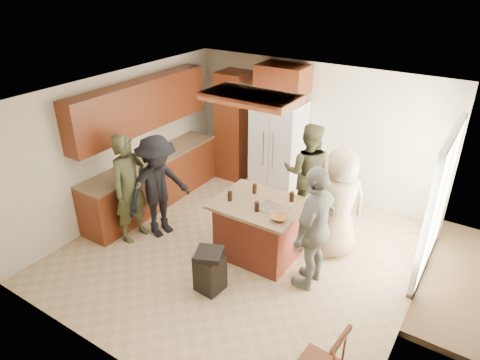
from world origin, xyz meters
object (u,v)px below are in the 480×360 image
Objects in this scene: person_behind_left at (308,172)px; person_side_right at (314,228)px; person_counter at (158,187)px; kitchen_island at (259,229)px; person_front_left at (130,189)px; refrigerator at (278,148)px; trash_bin at (210,270)px; person_behind_right at (339,204)px.

person_side_right is (0.81, -1.56, 0.03)m from person_behind_left.
person_counter is 1.35× the size of kitchen_island.
person_front_left is 0.44m from person_counter.
trash_bin is at bearing -78.44° from refrigerator.
person_behind_right is 1.01× the size of person_counter.
person_behind_left is 1.76m from person_side_right.
person_front_left is at bearing 150.61° from person_counter.
kitchen_island is (1.96, 0.67, -0.42)m from person_front_left.
refrigerator is at bearing 101.56° from trash_bin.
person_front_left is 2.84× the size of trash_bin.
kitchen_island is at bearing -70.31° from person_front_left.
person_side_right is at bearing 38.59° from trash_bin.
person_front_left is 2.95m from person_side_right.
person_behind_right is 0.97× the size of refrigerator.
person_side_right reaches higher than person_behind_left.
person_front_left reaches higher than person_behind_left.
refrigerator reaches higher than person_front_left.
person_behind_left is 1.37× the size of kitchen_island.
person_behind_right is (0.83, -0.72, -0.00)m from person_behind_left.
kitchen_island is (-0.13, -1.41, -0.40)m from person_behind_left.
person_behind_right reaches higher than person_counter.
person_behind_right is at bearing 122.72° from person_behind_left.
refrigerator is at bearing -22.40° from person_front_left.
kitchen_island is at bearing -8.66° from person_behind_right.
person_counter is at bearing 155.62° from trash_bin.
person_front_left reaches higher than kitchen_island.
trash_bin is at bearing -98.93° from kitchen_island.
person_side_right reaches higher than person_counter.
refrigerator is 3.19m from trash_bin.
trash_bin is at bearing 12.43° from person_behind_right.
trash_bin is (-1.12, -1.72, -0.56)m from person_behind_right.
refrigerator reaches higher than person_counter.
kitchen_island is 2.03× the size of trash_bin.
person_behind_right is 2.13m from trash_bin.
person_front_left reaches higher than trash_bin.
person_side_right is at bearing 100.99° from person_behind_left.
trash_bin is (1.50, -0.68, -0.55)m from person_counter.
person_counter is at bearing -42.58° from person_front_left.
kitchen_island reaches higher than trash_bin.
person_counter is (-1.79, -1.76, -0.01)m from person_behind_left.
kitchen_island is (0.79, -2.05, -0.43)m from refrigerator.
person_counter is at bearing 28.06° from person_behind_left.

